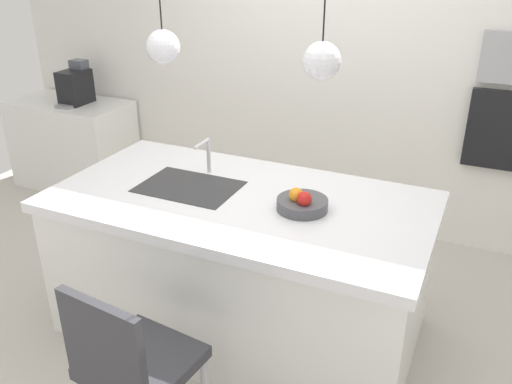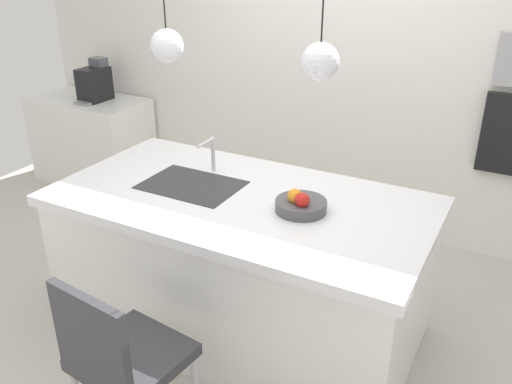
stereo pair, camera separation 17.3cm
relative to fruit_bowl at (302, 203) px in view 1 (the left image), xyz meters
name	(u,v)px [view 1 (the left image)]	position (x,y,z in m)	size (l,w,h in m)	color
floor	(241,325)	(-0.37, 0.01, -0.93)	(6.60, 6.60, 0.00)	#BCB7AD
back_wall	(333,65)	(-0.37, 1.66, 0.37)	(6.00, 0.10, 2.60)	silver
kitchen_island	(241,264)	(-0.37, 0.01, -0.48)	(2.11, 1.11, 0.88)	white
sink_basin	(189,188)	(-0.69, 0.01, -0.04)	(0.56, 0.40, 0.02)	#2D2D30
faucet	(206,152)	(-0.69, 0.22, 0.10)	(0.02, 0.17, 0.22)	silver
fruit_bowl	(302,203)	(0.00, 0.00, 0.00)	(0.27, 0.27, 0.13)	#4C4C51
side_counter	(74,144)	(-2.77, 1.29, -0.51)	(1.10, 0.60, 0.82)	white
coffee_machine	(75,86)	(-2.65, 1.29, 0.06)	(0.20, 0.35, 0.38)	black
oven	(509,131)	(0.95, 1.59, 0.04)	(0.56, 0.08, 0.56)	black
chair_near	(131,362)	(-0.41, -0.98, -0.41)	(0.50, 0.49, 0.91)	#333338
pendant_light_left	(163,46)	(-0.80, 0.01, 0.75)	(0.18, 0.18, 0.78)	silver
pendant_light_right	(322,60)	(0.07, 0.01, 0.75)	(0.18, 0.18, 0.78)	silver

